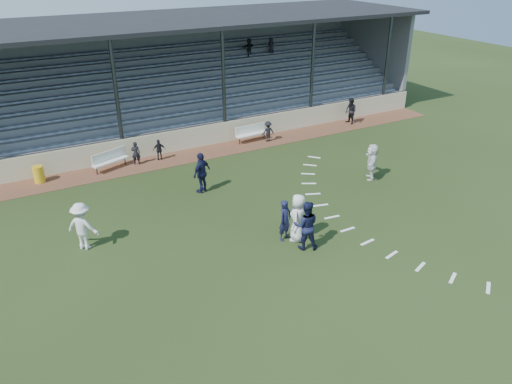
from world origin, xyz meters
TOP-DOWN VIEW (x-y plane):
  - ground at (0.00, 0.00)m, footprint 90.00×90.00m
  - cinder_track at (0.00, 10.50)m, footprint 34.00×2.00m
  - retaining_wall at (0.00, 11.55)m, footprint 34.00×0.18m
  - bench_left at (-3.94, 10.80)m, footprint 2.01×1.14m
  - bench_right at (4.31, 10.90)m, footprint 2.02×0.58m
  - trash_bin at (-7.37, 10.82)m, footprint 0.51×0.51m
  - football at (0.79, 0.32)m, footprint 0.21×0.21m
  - player_white_lead at (0.66, 0.37)m, footprint 1.11×1.10m
  - player_navy_lead at (0.24, 0.63)m, footprint 0.71×0.59m
  - player_navy_mid at (0.59, -0.28)m, footprint 1.18×1.09m
  - player_white_wing at (-6.70, 3.74)m, footprint 1.38×1.34m
  - player_navy_wing at (-0.87, 6.07)m, footprint 1.22×0.97m
  - player_white_back at (6.95, 3.42)m, footprint 1.43×1.65m
  - official at (11.39, 10.58)m, footprint 0.64×0.82m
  - sub_left_near at (-2.61, 10.68)m, footprint 0.54×0.46m
  - sub_left_far at (-1.34, 10.70)m, footprint 0.70×0.37m
  - sub_right at (5.15, 10.36)m, footprint 0.80×0.49m
  - grandstand at (0.01, 16.26)m, footprint 34.60×9.00m
  - penalty_arc at (4.12, 0.00)m, footprint 3.89×14.63m

SIDE VIEW (x-z plane):
  - ground at x=0.00m, z-range 0.00..0.00m
  - penalty_arc at x=4.12m, z-range 0.00..0.01m
  - cinder_track at x=0.00m, z-range 0.00..0.02m
  - football at x=0.79m, z-range 0.00..0.21m
  - trash_bin at x=-7.37m, z-range 0.02..0.84m
  - bench_left at x=-3.94m, z-range 0.11..1.06m
  - bench_right at x=4.31m, z-range 0.11..1.06m
  - sub_left_far at x=-1.34m, z-range 0.02..1.15m
  - retaining_wall at x=0.00m, z-range 0.00..1.20m
  - sub_right at x=5.15m, z-range 0.02..1.22m
  - sub_left_near at x=-2.61m, z-range 0.02..1.27m
  - player_navy_lead at x=0.24m, z-range 0.00..1.67m
  - official at x=11.39m, z-range 0.02..1.68m
  - player_white_back at x=6.95m, z-range 0.00..1.80m
  - player_white_wing at x=-6.70m, z-range 0.00..1.89m
  - player_white_lead at x=0.66m, z-range 0.00..1.93m
  - player_navy_wing at x=-0.87m, z-range 0.00..1.94m
  - player_navy_mid at x=0.59m, z-range 0.00..1.95m
  - grandstand at x=0.01m, z-range -1.10..5.51m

